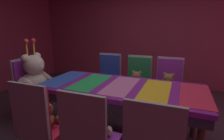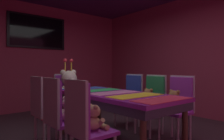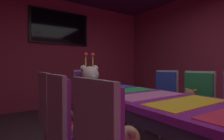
# 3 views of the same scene
# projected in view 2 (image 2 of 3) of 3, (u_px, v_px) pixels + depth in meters

# --- Properties ---
(wall_back) EXTENTS (5.20, 0.12, 2.80)m
(wall_back) POSITION_uv_depth(u_px,v_px,m) (37.00, 57.00, 5.47)
(wall_back) COLOR #99334C
(wall_back) RESTS_ON ground_plane
(wall_right) EXTENTS (0.12, 6.40, 2.80)m
(wall_right) POSITION_uv_depth(u_px,v_px,m) (203.00, 55.00, 4.65)
(wall_right) COLOR #99334C
(wall_right) RESTS_ON ground_plane
(banquet_table) EXTENTS (0.90, 2.02, 0.75)m
(banquet_table) POSITION_uv_depth(u_px,v_px,m) (114.00, 99.00, 3.01)
(banquet_table) COLOR purple
(banquet_table) RESTS_ON ground_plane
(chair_left_0) EXTENTS (0.42, 0.41, 0.98)m
(chair_left_0) POSITION_uv_depth(u_px,v_px,m) (82.00, 119.00, 2.04)
(chair_left_0) COLOR purple
(chair_left_0) RESTS_ON ground_plane
(teddy_left_0) EXTENTS (0.22, 0.28, 0.27)m
(teddy_left_0) POSITION_uv_depth(u_px,v_px,m) (94.00, 119.00, 2.13)
(teddy_left_0) COLOR tan
(teddy_left_0) RESTS_ON chair_left_0
(chair_left_1) EXTENTS (0.42, 0.41, 0.98)m
(chair_left_1) POSITION_uv_depth(u_px,v_px,m) (57.00, 111.00, 2.43)
(chair_left_1) COLOR purple
(chair_left_1) RESTS_ON ground_plane
(teddy_left_1) EXTENTS (0.24, 0.31, 0.29)m
(teddy_left_1) POSITION_uv_depth(u_px,v_px,m) (68.00, 110.00, 2.52)
(teddy_left_1) COLOR beige
(teddy_left_1) RESTS_ON chair_left_1
(chair_left_2) EXTENTS (0.42, 0.41, 0.98)m
(chair_left_2) POSITION_uv_depth(u_px,v_px,m) (42.00, 104.00, 2.88)
(chair_left_2) COLOR red
(chair_left_2) RESTS_ON ground_plane
(teddy_left_2) EXTENTS (0.21, 0.28, 0.26)m
(teddy_left_2) POSITION_uv_depth(u_px,v_px,m) (52.00, 105.00, 2.97)
(teddy_left_2) COLOR brown
(teddy_left_2) RESTS_ON chair_left_2
(chair_right_0) EXTENTS (0.42, 0.41, 0.98)m
(chair_right_0) POSITION_uv_depth(u_px,v_px,m) (179.00, 101.00, 3.16)
(chair_right_0) COLOR purple
(chair_right_0) RESTS_ON ground_plane
(teddy_right_0) EXTENTS (0.26, 0.34, 0.32)m
(teddy_right_0) POSITION_uv_depth(u_px,v_px,m) (174.00, 102.00, 3.06)
(teddy_right_0) COLOR olive
(teddy_right_0) RESTS_ON chair_right_0
(chair_right_1) EXTENTS (0.42, 0.41, 0.98)m
(chair_right_1) POSITION_uv_depth(u_px,v_px,m) (153.00, 98.00, 3.54)
(chair_right_1) COLOR #268C4C
(chair_right_1) RESTS_ON ground_plane
(teddy_right_1) EXTENTS (0.25, 0.32, 0.30)m
(teddy_right_1) POSITION_uv_depth(u_px,v_px,m) (148.00, 99.00, 3.44)
(teddy_right_1) COLOR olive
(teddy_right_1) RESTS_ON chair_right_1
(chair_right_2) EXTENTS (0.42, 0.41, 0.98)m
(chair_right_2) POSITION_uv_depth(u_px,v_px,m) (132.00, 94.00, 3.98)
(chair_right_2) COLOR #2D47B2
(chair_right_2) RESTS_ON ground_plane
(throne_chair) EXTENTS (0.41, 0.42, 0.98)m
(throne_chair) POSITION_uv_depth(u_px,v_px,m) (65.00, 93.00, 4.20)
(throne_chair) COLOR purple
(throne_chair) RESTS_ON ground_plane
(king_teddy_bear) EXTENTS (0.65, 0.50, 0.83)m
(king_teddy_bear) POSITION_uv_depth(u_px,v_px,m) (69.00, 87.00, 4.07)
(king_teddy_bear) COLOR silver
(king_teddy_bear) RESTS_ON throne_chair
(wall_tv) EXTENTS (1.48, 0.06, 0.86)m
(wall_tv) POSITION_uv_depth(u_px,v_px,m) (38.00, 32.00, 5.39)
(wall_tv) COLOR black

